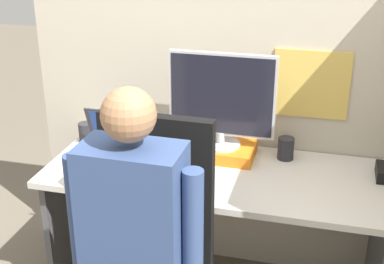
{
  "coord_description": "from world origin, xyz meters",
  "views": [
    {
      "loc": [
        0.44,
        -1.82,
        1.82
      ],
      "look_at": [
        -0.07,
        0.16,
        0.95
      ],
      "focal_mm": 50.0,
      "sensor_mm": 36.0,
      "label": 1
    }
  ],
  "objects_px": {
    "laptop": "(120,148)",
    "person": "(130,253)",
    "monitor": "(222,99)",
    "paper_box": "(220,150)",
    "pen_cup": "(86,132)",
    "stapler": "(382,172)",
    "coffee_mug": "(286,148)",
    "carrot_toy": "(180,186)"
  },
  "relations": [
    {
      "from": "paper_box",
      "to": "monitor",
      "type": "xyz_separation_m",
      "value": [
        0.0,
        0.0,
        0.26
      ]
    },
    {
      "from": "stapler",
      "to": "coffee_mug",
      "type": "distance_m",
      "value": 0.44
    },
    {
      "from": "laptop",
      "to": "person",
      "type": "relative_size",
      "value": 0.27
    },
    {
      "from": "paper_box",
      "to": "laptop",
      "type": "xyz_separation_m",
      "value": [
        -0.47,
        -0.13,
        0.02
      ]
    },
    {
      "from": "stapler",
      "to": "carrot_toy",
      "type": "height_order",
      "value": "stapler"
    },
    {
      "from": "coffee_mug",
      "to": "pen_cup",
      "type": "distance_m",
      "value": 1.01
    },
    {
      "from": "monitor",
      "to": "paper_box",
      "type": "bearing_deg",
      "value": -90.0
    },
    {
      "from": "carrot_toy",
      "to": "pen_cup",
      "type": "bearing_deg",
      "value": 147.79
    },
    {
      "from": "laptop",
      "to": "monitor",
      "type": "bearing_deg",
      "value": 15.59
    },
    {
      "from": "monitor",
      "to": "stapler",
      "type": "height_order",
      "value": "monitor"
    },
    {
      "from": "carrot_toy",
      "to": "laptop",
      "type": "bearing_deg",
      "value": 145.53
    },
    {
      "from": "coffee_mug",
      "to": "paper_box",
      "type": "bearing_deg",
      "value": -171.56
    },
    {
      "from": "paper_box",
      "to": "person",
      "type": "xyz_separation_m",
      "value": [
        -0.12,
        -0.92,
        0.02
      ]
    },
    {
      "from": "pen_cup",
      "to": "stapler",
      "type": "bearing_deg",
      "value": -1.7
    },
    {
      "from": "laptop",
      "to": "pen_cup",
      "type": "relative_size",
      "value": 3.74
    },
    {
      "from": "stapler",
      "to": "laptop",
      "type": "bearing_deg",
      "value": -175.9
    },
    {
      "from": "coffee_mug",
      "to": "pen_cup",
      "type": "relative_size",
      "value": 1.11
    },
    {
      "from": "stapler",
      "to": "person",
      "type": "distance_m",
      "value": 1.23
    },
    {
      "from": "paper_box",
      "to": "stapler",
      "type": "bearing_deg",
      "value": -3.15
    },
    {
      "from": "paper_box",
      "to": "pen_cup",
      "type": "height_order",
      "value": "pen_cup"
    },
    {
      "from": "paper_box",
      "to": "monitor",
      "type": "relative_size",
      "value": 0.65
    },
    {
      "from": "person",
      "to": "coffee_mug",
      "type": "distance_m",
      "value": 1.05
    },
    {
      "from": "stapler",
      "to": "pen_cup",
      "type": "height_order",
      "value": "pen_cup"
    },
    {
      "from": "paper_box",
      "to": "pen_cup",
      "type": "xyz_separation_m",
      "value": [
        -0.7,
        0.0,
        0.02
      ]
    },
    {
      "from": "pen_cup",
      "to": "person",
      "type": "bearing_deg",
      "value": -57.42
    },
    {
      "from": "pen_cup",
      "to": "carrot_toy",
      "type": "bearing_deg",
      "value": -32.21
    },
    {
      "from": "person",
      "to": "carrot_toy",
      "type": "bearing_deg",
      "value": 87.83
    },
    {
      "from": "coffee_mug",
      "to": "laptop",
      "type": "bearing_deg",
      "value": -167.4
    },
    {
      "from": "coffee_mug",
      "to": "pen_cup",
      "type": "height_order",
      "value": "coffee_mug"
    },
    {
      "from": "carrot_toy",
      "to": "coffee_mug",
      "type": "xyz_separation_m",
      "value": [
        0.4,
        0.43,
        0.03
      ]
    },
    {
      "from": "pen_cup",
      "to": "coffee_mug",
      "type": "bearing_deg",
      "value": 2.45
    },
    {
      "from": "monitor",
      "to": "coffee_mug",
      "type": "xyz_separation_m",
      "value": [
        0.31,
        0.04,
        -0.24
      ]
    },
    {
      "from": "monitor",
      "to": "laptop",
      "type": "xyz_separation_m",
      "value": [
        -0.47,
        -0.13,
        -0.24
      ]
    },
    {
      "from": "monitor",
      "to": "person",
      "type": "bearing_deg",
      "value": -97.17
    },
    {
      "from": "laptop",
      "to": "stapler",
      "type": "relative_size",
      "value": 2.45
    },
    {
      "from": "laptop",
      "to": "stapler",
      "type": "bearing_deg",
      "value": 4.1
    },
    {
      "from": "monitor",
      "to": "stapler",
      "type": "distance_m",
      "value": 0.79
    },
    {
      "from": "stapler",
      "to": "person",
      "type": "bearing_deg",
      "value": -134.29
    },
    {
      "from": "monitor",
      "to": "laptop",
      "type": "bearing_deg",
      "value": -164.41
    },
    {
      "from": "paper_box",
      "to": "pen_cup",
      "type": "distance_m",
      "value": 0.71
    },
    {
      "from": "paper_box",
      "to": "stapler",
      "type": "relative_size",
      "value": 2.23
    },
    {
      "from": "monitor",
      "to": "person",
      "type": "xyz_separation_m",
      "value": [
        -0.12,
        -0.92,
        -0.24
      ]
    }
  ]
}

